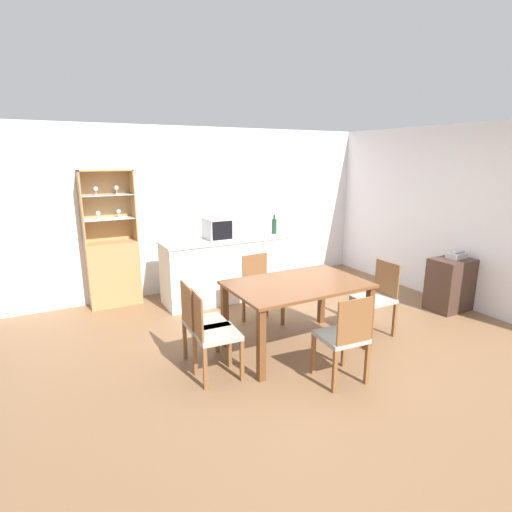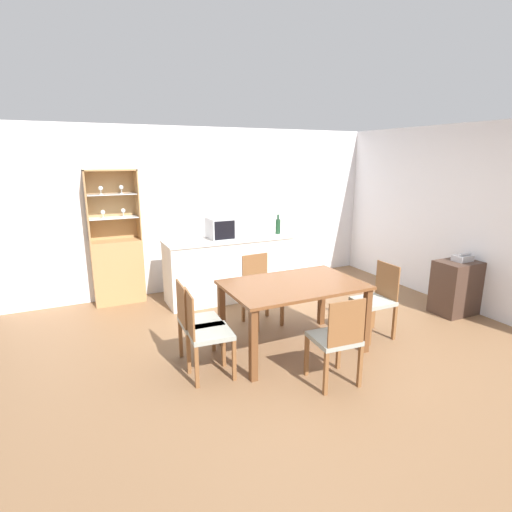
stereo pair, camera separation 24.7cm
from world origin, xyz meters
name	(u,v)px [view 2 (the right image)]	position (x,y,z in m)	size (l,w,h in m)	color
ground_plane	(315,345)	(0.00, 0.00, 0.00)	(18.00, 18.00, 0.00)	brown
wall_back	(229,208)	(0.00, 2.63, 1.27)	(6.80, 0.06, 2.55)	silver
wall_right	(460,217)	(2.58, 0.30, 1.27)	(0.06, 4.60, 2.55)	silver
kitchen_counter	(229,268)	(-0.30, 1.91, 0.47)	(1.91, 0.62, 0.93)	white
display_cabinet	(118,262)	(-1.83, 2.45, 0.60)	(0.70, 0.32, 1.93)	tan
dining_table	(293,293)	(-0.28, 0.06, 0.66)	(1.48, 0.97, 0.76)	brown
dining_chair_side_left_far	(197,322)	(-1.33, 0.20, 0.45)	(0.42, 0.42, 0.88)	#999E93
dining_chair_side_left_near	(206,333)	(-1.33, -0.09, 0.45)	(0.43, 0.43, 0.88)	#999E93
dining_chair_side_right_near	(376,300)	(0.78, -0.09, 0.45)	(0.41, 0.41, 0.88)	#999E93
dining_chair_head_far	(261,289)	(-0.28, 0.85, 0.45)	(0.43, 0.43, 0.88)	#999E93
dining_chair_head_near	(336,339)	(-0.28, -0.74, 0.45)	(0.43, 0.43, 0.88)	#999E93
microwave	(224,228)	(-0.35, 1.93, 1.08)	(0.48, 0.39, 0.31)	#B7BABF
wine_bottle	(278,226)	(0.53, 1.89, 1.05)	(0.08, 0.08, 0.30)	#193D23
side_cabinet	(456,287)	(2.27, 0.00, 0.37)	(0.56, 0.42, 0.73)	#422D23
telephone	(462,258)	(2.33, 0.00, 0.78)	(0.24, 0.18, 0.11)	#B7B7BC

